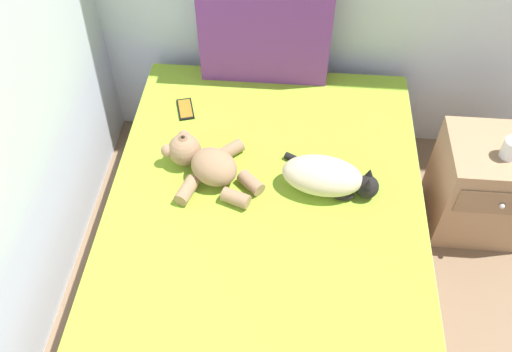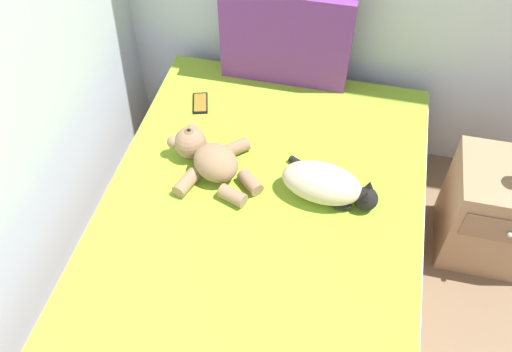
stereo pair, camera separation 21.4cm
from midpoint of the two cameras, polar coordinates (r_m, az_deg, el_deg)
name	(u,v)px [view 2 (the right image)]	position (r m, az deg, el deg)	size (l,w,h in m)	color
bed	(256,262)	(2.45, 2.49, -9.02)	(1.38, 2.08, 0.54)	#9E7A56
patterned_cushion	(286,37)	(2.74, 5.44, 14.11)	(0.63, 0.13, 0.49)	#72338C
cat	(326,184)	(2.30, 9.94, -1.01)	(0.42, 0.29, 0.15)	#C6B293
teddy_bear	(208,158)	(2.37, -2.40, 1.79)	(0.47, 0.38, 0.16)	#937051
cell_phone	(200,103)	(2.72, -3.56, 7.45)	(0.11, 0.16, 0.01)	black
nightstand	(498,212)	(2.88, 25.76, -3.51)	(0.47, 0.43, 0.54)	#9E7A56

